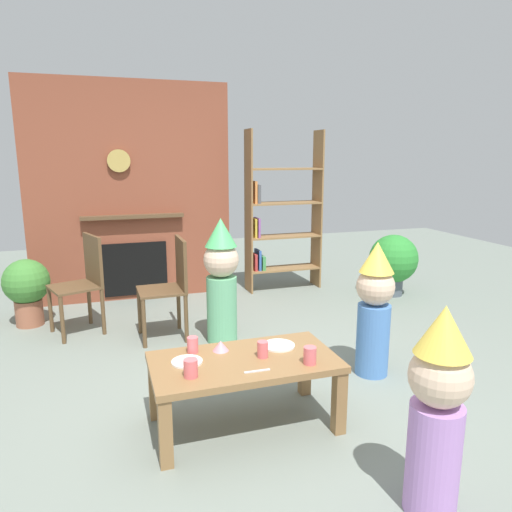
{
  "coord_description": "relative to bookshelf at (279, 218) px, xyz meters",
  "views": [
    {
      "loc": [
        -0.92,
        -2.86,
        1.61
      ],
      "look_at": [
        0.15,
        0.4,
        0.88
      ],
      "focal_mm": 33.25,
      "sensor_mm": 36.0,
      "label": 1
    }
  ],
  "objects": [
    {
      "name": "paper_cup_near_right",
      "position": [
        -1.53,
        -2.57,
        -0.39
      ],
      "size": [
        0.07,
        0.07,
        0.1
      ],
      "primitive_type": "cylinder",
      "color": "#E5666B",
      "rests_on": "coffee_table"
    },
    {
      "name": "potted_plant_tall",
      "position": [
        1.17,
        -0.67,
        -0.46
      ],
      "size": [
        0.56,
        0.56,
        0.71
      ],
      "color": "#4C5660",
      "rests_on": "ground_plane"
    },
    {
      "name": "child_by_the_chairs",
      "position": [
        -1.07,
        -1.43,
        -0.29
      ],
      "size": [
        0.3,
        0.3,
        1.1
      ],
      "rotation": [
        0.0,
        0.0,
        -1.72
      ],
      "color": "#66B27F",
      "rests_on": "ground_plane"
    },
    {
      "name": "bookshelf",
      "position": [
        0.0,
        0.0,
        0.0
      ],
      "size": [
        0.9,
        0.28,
        1.9
      ],
      "color": "olive",
      "rests_on": "ground_plane"
    },
    {
      "name": "coffee_table",
      "position": [
        -1.26,
        -2.76,
        -0.51
      ],
      "size": [
        1.1,
        0.59,
        0.43
      ],
      "color": "olive",
      "rests_on": "ground_plane"
    },
    {
      "name": "potted_plant_short",
      "position": [
        -2.73,
        -0.45,
        -0.49
      ],
      "size": [
        0.43,
        0.43,
        0.65
      ],
      "color": "#9E5B42",
      "rests_on": "ground_plane"
    },
    {
      "name": "paper_cup_center",
      "position": [
        -1.15,
        -2.77,
        -0.39
      ],
      "size": [
        0.07,
        0.07,
        0.1
      ],
      "primitive_type": "cylinder",
      "color": "#E5666B",
      "rests_on": "coffee_table"
    },
    {
      "name": "ground_plane",
      "position": [
        -1.09,
        -2.4,
        -0.87
      ],
      "size": [
        12.0,
        12.0,
        0.0
      ],
      "primitive_type": "plane",
      "color": "gray"
    },
    {
      "name": "paper_plate_front",
      "position": [
        -1.0,
        -2.65,
        -0.43
      ],
      "size": [
        0.2,
        0.2,
        0.01
      ],
      "primitive_type": "cylinder",
      "color": "white",
      "rests_on": "coffee_table"
    },
    {
      "name": "brick_fireplace_feature",
      "position": [
        -1.69,
        0.2,
        0.32
      ],
      "size": [
        2.2,
        0.28,
        2.4
      ],
      "color": "brown",
      "rests_on": "ground_plane"
    },
    {
      "name": "birthday_cake_slice",
      "position": [
        -1.36,
        -2.6,
        -0.41
      ],
      "size": [
        0.1,
        0.1,
        0.06
      ],
      "primitive_type": "cone",
      "color": "pink",
      "rests_on": "coffee_table"
    },
    {
      "name": "dining_chair_left",
      "position": [
        -2.2,
        -0.79,
        -0.36
      ],
      "size": [
        0.51,
        0.51,
        0.9
      ],
      "rotation": [
        0.0,
        0.0,
        3.49
      ],
      "color": "brown",
      "rests_on": "ground_plane"
    },
    {
      "name": "table_fork",
      "position": [
        -1.24,
        -2.94,
        -0.44
      ],
      "size": [
        0.15,
        0.02,
        0.01
      ],
      "primitive_type": "cube",
      "rotation": [
        0.0,
        0.0,
        3.12
      ],
      "color": "silver",
      "rests_on": "coffee_table"
    },
    {
      "name": "child_with_cone_hat",
      "position": [
        -0.65,
        -3.7,
        -0.35
      ],
      "size": [
        0.27,
        0.27,
        0.99
      ],
      "rotation": [
        0.0,
        0.0,
        2.15
      ],
      "color": "#B27FCC",
      "rests_on": "ground_plane"
    },
    {
      "name": "paper_cup_near_left",
      "position": [
        -0.92,
        -2.94,
        -0.39
      ],
      "size": [
        0.07,
        0.07,
        0.1
      ],
      "primitive_type": "cylinder",
      "color": "#E5666B",
      "rests_on": "coffee_table"
    },
    {
      "name": "paper_plate_rear",
      "position": [
        -1.59,
        -2.7,
        -0.43
      ],
      "size": [
        0.18,
        0.18,
        0.01
      ],
      "primitive_type": "cylinder",
      "color": "white",
      "rests_on": "coffee_table"
    },
    {
      "name": "dining_chair_middle",
      "position": [
        -1.46,
        -1.18,
        -0.36
      ],
      "size": [
        0.41,
        0.41,
        0.9
      ],
      "rotation": [
        0.0,
        0.0,
        3.16
      ],
      "color": "brown",
      "rests_on": "ground_plane"
    },
    {
      "name": "paper_cup_far_left",
      "position": [
        -1.6,
        -2.89,
        -0.39
      ],
      "size": [
        0.08,
        0.08,
        0.1
      ],
      "primitive_type": "cylinder",
      "color": "#E5666B",
      "rests_on": "coffee_table"
    },
    {
      "name": "child_in_pink",
      "position": [
        -0.15,
        -2.39,
        -0.34
      ],
      "size": [
        0.28,
        0.28,
        1.01
      ],
      "rotation": [
        0.0,
        0.0,
        -2.82
      ],
      "color": "#4C7FC6",
      "rests_on": "ground_plane"
    }
  ]
}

